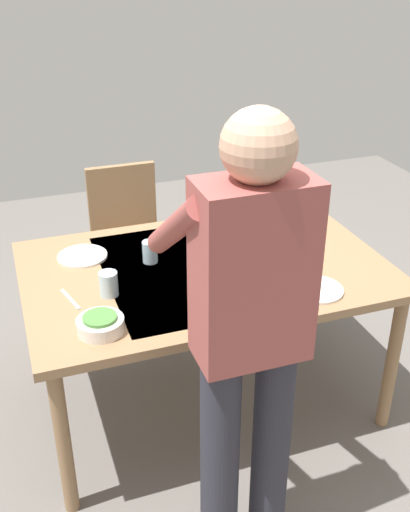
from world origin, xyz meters
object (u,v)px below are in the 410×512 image
at_px(dinner_plate_near, 82,256).
at_px(chair_near, 128,234).
at_px(wine_bottle, 221,237).
at_px(wine_glass_left, 306,194).
at_px(water_cup_near_left, 109,284).
at_px(dining_table, 205,279).
at_px(water_cup_far_left, 301,222).
at_px(water_cup_near_right, 150,252).
at_px(side_bowl_salad, 100,324).
at_px(person_server, 249,328).
at_px(dinner_plate_far, 316,290).
at_px(serving_bowl_pasta, 266,245).

bearing_deg(dinner_plate_near, chair_near, -118.38).
bearing_deg(dinner_plate_near, wine_bottle, 159.23).
bearing_deg(wine_glass_left, water_cup_near_left, 23.15).
xyz_separation_m(dining_table, wine_glass_left, (-0.71, -0.39, 0.17)).
distance_m(chair_near, wine_glass_left, 1.07).
bearing_deg(dinner_plate_near, water_cup_far_left, 175.46).
bearing_deg(water_cup_near_right, side_bowl_salad, 56.16).
height_order(person_server, wine_glass_left, person_server).
xyz_separation_m(chair_near, water_cup_far_left, (-0.74, 0.73, 0.28)).
relative_size(person_server, dinner_plate_far, 7.34).
height_order(serving_bowl_pasta, dinner_plate_near, serving_bowl_pasta).
height_order(wine_glass_left, side_bowl_salad, wine_glass_left).
distance_m(dining_table, water_cup_far_left, 0.62).
distance_m(chair_near, dinner_plate_near, 0.77).
relative_size(water_cup_near_left, dinner_plate_near, 0.46).
bearing_deg(wine_bottle, wine_glass_left, -150.11).
relative_size(person_server, water_cup_near_left, 16.06).
relative_size(water_cup_near_right, water_cup_far_left, 0.97).
xyz_separation_m(wine_glass_left, side_bowl_salad, (1.25, 0.75, -0.07)).
bearing_deg(dining_table, dinner_plate_near, -27.59).
relative_size(person_server, water_cup_far_left, 16.16).
height_order(person_server, wine_bottle, person_server).
relative_size(wine_bottle, water_cup_far_left, 2.83).
height_order(wine_glass_left, dinner_plate_far, wine_glass_left).
xyz_separation_m(wine_bottle, wine_glass_left, (-0.62, -0.35, -0.01)).
bearing_deg(dinner_plate_far, water_cup_far_left, -110.95).
height_order(person_server, dinner_plate_near, person_server).
distance_m(serving_bowl_pasta, side_bowl_salad, 0.94).
relative_size(dining_table, side_bowl_salad, 9.01).
xyz_separation_m(person_server, serving_bowl_pasta, (-0.45, -0.83, -0.17)).
bearing_deg(water_cup_near_left, dinner_plate_far, 162.76).
bearing_deg(water_cup_near_right, dinner_plate_far, 140.82).
xyz_separation_m(water_cup_far_left, dinner_plate_near, (1.09, -0.09, -0.05)).
distance_m(wine_bottle, serving_bowl_pasta, 0.24).
xyz_separation_m(water_cup_far_left, serving_bowl_pasta, (0.26, 0.14, -0.02)).
relative_size(person_server, side_bowl_salad, 9.38).
bearing_deg(serving_bowl_pasta, wine_glass_left, -137.64).
distance_m(wine_bottle, dinner_plate_far, 0.50).
distance_m(dining_table, wine_glass_left, 0.83).
bearing_deg(dining_table, serving_bowl_pasta, -173.23).
distance_m(side_bowl_salad, dinner_plate_far, 0.91).
relative_size(dining_table, chair_near, 1.78).
height_order(dining_table, water_cup_near_left, water_cup_near_left).
height_order(person_server, water_cup_far_left, person_server).
xyz_separation_m(chair_near, dinner_plate_far, (-0.53, 1.28, 0.24)).
xyz_separation_m(person_server, water_cup_far_left, (-0.71, -0.97, -0.15)).
distance_m(chair_near, dinner_plate_far, 1.40).
distance_m(wine_glass_left, serving_bowl_pasta, 0.53).
bearing_deg(water_cup_near_left, water_cup_near_right, -136.26).
bearing_deg(water_cup_far_left, water_cup_near_right, 4.31).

